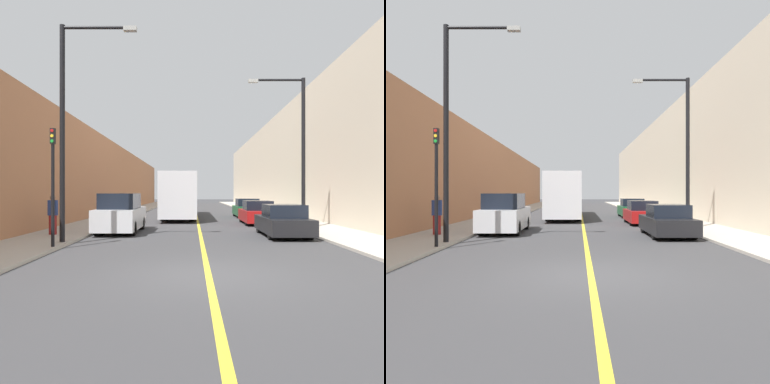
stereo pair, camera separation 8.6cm
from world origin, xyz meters
The scene contains 15 objects.
ground_plane centered at (0.00, 0.00, 0.00)m, with size 200.00×200.00×0.00m, color #38383A.
sidewalk_left centered at (-6.50, 30.00, 0.05)m, with size 2.89×72.00×0.11m, color #B2AA9E.
sidewalk_right centered at (6.50, 30.00, 0.05)m, with size 2.89×72.00×0.11m, color #B2AA9E.
building_row_left centered at (-9.95, 30.00, 3.44)m, with size 4.00×72.00×6.87m, color #B2724C.
building_row_right centered at (9.95, 30.00, 4.86)m, with size 4.00×72.00×9.72m, color beige.
road_center_line centered at (0.00, 30.00, 0.00)m, with size 0.16×72.00×0.01m, color gold.
bus centered at (-1.32, 20.85, 1.80)m, with size 2.49×12.80×3.37m.
parked_suv_left centered at (-3.96, 9.66, 0.90)m, with size 1.91×4.84×1.95m.
car_right_near centered at (3.76, 8.01, 0.66)m, with size 1.87×4.35×1.45m.
car_right_mid centered at (3.73, 14.63, 0.67)m, with size 1.86×4.31×1.48m.
car_right_far centered at (4.01, 20.98, 0.68)m, with size 1.89×4.21×1.51m.
street_lamp_left centered at (-5.10, 5.24, 4.84)m, with size 2.95×0.24×8.30m.
street_lamp_right centered at (5.09, 10.24, 4.59)m, with size 2.95×0.24×7.80m.
traffic_light centered at (-5.26, 4.00, 2.36)m, with size 0.16×0.18×4.14m.
pedestrian centered at (-6.66, 7.75, 1.04)m, with size 0.40×0.25×1.80m.
Camera 1 is at (-0.40, -9.04, 2.00)m, focal length 35.00 mm.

